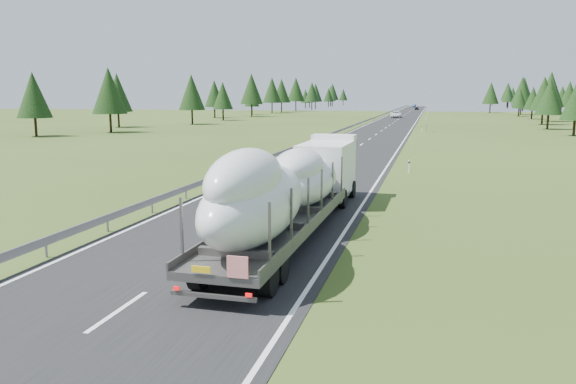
% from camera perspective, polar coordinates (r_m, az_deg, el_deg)
% --- Properties ---
extents(ground, '(400.00, 400.00, 0.00)m').
position_cam_1_polar(ground, '(16.21, -16.86, -11.56)').
color(ground, '#304416').
rests_on(ground, ground).
extents(road_surface, '(10.00, 400.00, 0.02)m').
position_cam_1_polar(road_surface, '(113.27, 10.32, 6.71)').
color(road_surface, black).
rests_on(road_surface, ground).
extents(guardrail, '(0.10, 400.00, 0.76)m').
position_cam_1_polar(guardrail, '(113.68, 7.64, 7.09)').
color(guardrail, slate).
rests_on(guardrail, ground).
extents(marker_posts, '(0.13, 350.08, 1.00)m').
position_cam_1_polar(marker_posts, '(167.93, 13.93, 7.71)').
color(marker_posts, silver).
rests_on(marker_posts, ground).
extents(highway_sign, '(0.08, 0.90, 2.60)m').
position_cam_1_polar(highway_sign, '(92.93, 13.91, 7.05)').
color(highway_sign, slate).
rests_on(highway_sign, ground).
extents(tree_line_left, '(15.00, 354.55, 12.48)m').
position_cam_1_polar(tree_line_left, '(164.42, -3.96, 10.17)').
color(tree_line_left, black).
rests_on(tree_line_left, ground).
extents(boat_truck, '(2.85, 19.29, 4.19)m').
position_cam_1_polar(boat_truck, '(22.98, 0.41, 0.76)').
color(boat_truck, white).
rests_on(boat_truck, ground).
extents(distant_van, '(3.31, 6.38, 1.72)m').
position_cam_1_polar(distant_van, '(151.30, 10.92, 7.75)').
color(distant_van, silver).
rests_on(distant_van, ground).
extents(distant_car_dark, '(1.83, 4.05, 1.35)m').
position_cam_1_polar(distant_car_dark, '(234.67, 12.95, 8.29)').
color(distant_car_dark, black).
rests_on(distant_car_dark, ground).
extents(distant_car_blue, '(2.02, 4.84, 1.56)m').
position_cam_1_polar(distant_car_blue, '(290.74, 12.68, 8.57)').
color(distant_car_blue, '#1B2D4C').
rests_on(distant_car_blue, ground).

